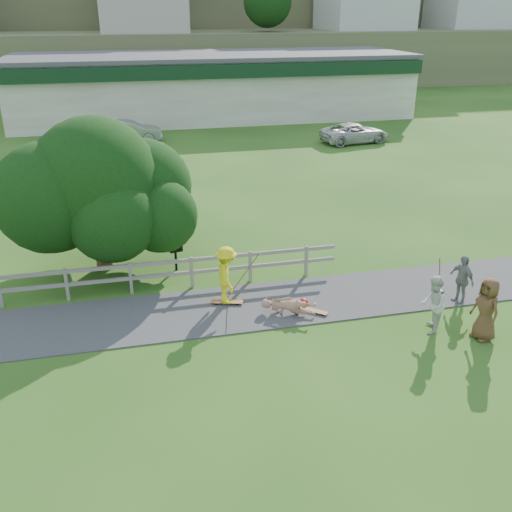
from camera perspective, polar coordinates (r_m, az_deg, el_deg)
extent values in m
plane|color=#255317|center=(16.82, 1.92, -7.36)|extent=(260.00, 260.00, 0.00)
cube|color=#3B3B3D|center=(18.07, 0.69, -4.92)|extent=(34.00, 3.00, 0.04)
cube|color=slate|center=(19.46, -24.26, -3.23)|extent=(0.10, 0.10, 1.10)
cube|color=slate|center=(19.14, -18.41, -2.73)|extent=(0.10, 0.10, 1.10)
cube|color=slate|center=(19.02, -12.43, -2.19)|extent=(0.10, 0.10, 1.10)
cube|color=slate|center=(19.10, -6.44, -1.63)|extent=(0.10, 0.10, 1.10)
cube|color=slate|center=(19.40, -0.58, -1.06)|extent=(0.10, 0.10, 1.10)
cube|color=slate|center=(19.89, 5.05, -0.50)|extent=(0.10, 0.10, 1.10)
cube|color=slate|center=(18.84, -14.06, -1.10)|extent=(15.00, 0.08, 0.12)
cube|color=slate|center=(19.03, -13.93, -2.33)|extent=(15.00, 0.08, 0.12)
cube|color=#BCB3A5|center=(49.90, -4.26, 16.47)|extent=(32.00, 10.00, 4.80)
cube|color=#12321A|center=(44.61, -3.20, 17.96)|extent=(32.00, 0.60, 1.00)
cube|color=#515156|center=(49.65, -4.36, 19.39)|extent=(32.50, 10.50, 0.30)
cube|color=#525F38|center=(69.22, -10.57, 18.68)|extent=(220.00, 14.00, 6.00)
cube|color=#525F38|center=(82.00, -11.37, 21.82)|extent=(220.00, 14.00, 13.00)
imported|color=yellow|center=(17.73, -2.97, -2.23)|extent=(0.71, 1.21, 1.87)
imported|color=tan|center=(17.45, 3.25, -5.01)|extent=(1.12, 1.66, 0.61)
imported|color=silver|center=(17.09, 17.28, -4.65)|extent=(0.98, 1.06, 1.74)
imported|color=gray|center=(19.07, 19.87, -2.18)|extent=(0.60, 1.01, 1.61)
imported|color=brown|center=(17.20, 22.04, -4.94)|extent=(0.73, 0.99, 1.87)
imported|color=#93969A|center=(41.09, -12.61, 12.06)|extent=(4.50, 1.60, 1.48)
imported|color=silver|center=(40.61, 9.84, 12.03)|extent=(5.08, 2.93, 1.33)
sphere|color=#B4140E|center=(17.98, 4.77, -4.69)|extent=(0.31, 0.31, 0.31)
cylinder|color=brown|center=(18.20, -1.34, -1.56)|extent=(0.03, 0.03, 1.82)
cylinder|color=brown|center=(18.27, 17.88, -2.72)|extent=(0.03, 0.03, 1.80)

